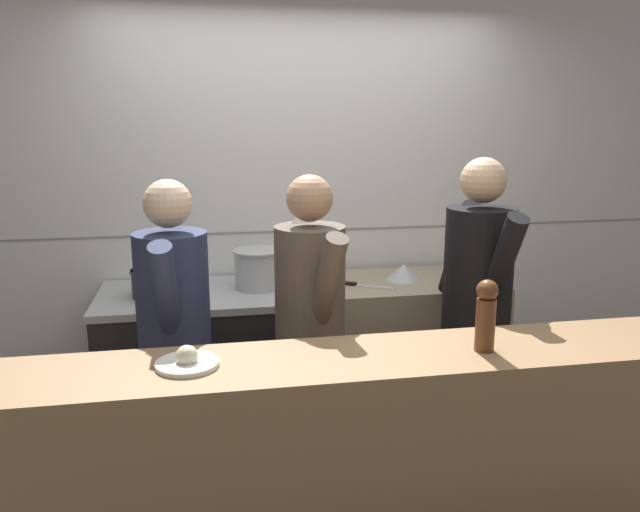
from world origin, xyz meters
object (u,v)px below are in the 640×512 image
object	(u,v)px
stock_pot	(154,282)
chef_head_cook	(175,336)
oven_range	(208,364)
chef_sous	(310,327)
sauce_pot	(258,268)
chef_line	(476,306)
chefs_knife	(361,285)
pepper_mill	(486,314)
mixing_bowl_steel	(404,272)
plated_dish_main	(187,361)

from	to	relation	value
stock_pot	chef_head_cook	bearing A→B (deg)	-78.91
oven_range	chef_sous	xyz separation A→B (m)	(0.49, -0.75, 0.46)
stock_pot	sauce_pot	xyz separation A→B (m)	(0.58, 0.07, 0.04)
stock_pot	sauce_pot	distance (m)	0.59
oven_range	stock_pot	xyz separation A→B (m)	(-0.27, -0.05, 0.52)
stock_pot	chef_line	distance (m)	1.74
stock_pot	chef_line	xyz separation A→B (m)	(1.62, -0.64, -0.03)
oven_range	sauce_pot	distance (m)	0.64
sauce_pot	chef_head_cook	distance (m)	0.90
oven_range	chefs_knife	distance (m)	1.01
oven_range	chefs_knife	xyz separation A→B (m)	(0.90, -0.08, 0.46)
chef_head_cook	pepper_mill	bearing A→B (deg)	-24.17
mixing_bowl_steel	chefs_knife	world-z (taller)	mixing_bowl_steel
stock_pot	chefs_knife	bearing A→B (deg)	-1.92
chefs_knife	pepper_mill	world-z (taller)	pepper_mill
pepper_mill	chef_line	size ratio (longest dim) A/B	0.17
mixing_bowl_steel	stock_pot	bearing A→B (deg)	-177.57
oven_range	pepper_mill	distance (m)	1.88
chef_head_cook	chef_line	bearing A→B (deg)	6.24
sauce_pot	chef_head_cook	size ratio (longest dim) A/B	0.18
plated_dish_main	chef_head_cook	bearing A→B (deg)	97.02
plated_dish_main	chef_head_cook	world-z (taller)	chef_head_cook
chef_sous	chef_line	xyz separation A→B (m)	(0.86, 0.06, 0.03)
chefs_knife	chef_head_cook	distance (m)	1.23
oven_range	chef_head_cook	distance (m)	0.88
sauce_pot	pepper_mill	distance (m)	1.61
oven_range	chefs_knife	size ratio (longest dim) A/B	3.88
plated_dish_main	chef_head_cook	size ratio (longest dim) A/B	0.14
chef_sous	chef_line	world-z (taller)	chef_line
chef_sous	oven_range	bearing A→B (deg)	110.74
pepper_mill	chef_sous	xyz separation A→B (m)	(-0.57, 0.64, -0.24)
oven_range	chef_line	bearing A→B (deg)	-27.17
chefs_knife	plated_dish_main	world-z (taller)	plated_dish_main
mixing_bowl_steel	plated_dish_main	size ratio (longest dim) A/B	0.93
pepper_mill	chefs_knife	bearing A→B (deg)	96.90
sauce_pot	oven_range	bearing A→B (deg)	-175.08
oven_range	plated_dish_main	xyz separation A→B (m)	(-0.06, -1.34, 0.56)
mixing_bowl_steel	chef_sous	distance (m)	1.04
oven_range	stock_pot	distance (m)	0.59
stock_pot	chef_line	size ratio (longest dim) A/B	0.15
plated_dish_main	chef_line	distance (m)	1.55
stock_pot	plated_dish_main	bearing A→B (deg)	-80.77
sauce_pot	plated_dish_main	world-z (taller)	sauce_pot
oven_range	mixing_bowl_steel	world-z (taller)	mixing_bowl_steel
sauce_pot	chef_sous	bearing A→B (deg)	-77.17
pepper_mill	chef_head_cook	bearing A→B (deg)	151.72
mixing_bowl_steel	plated_dish_main	bearing A→B (deg)	-132.87
plated_dish_main	sauce_pot	bearing A→B (deg)	74.72
oven_range	stock_pot	bearing A→B (deg)	-170.47
plated_dish_main	chef_sous	bearing A→B (deg)	47.05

